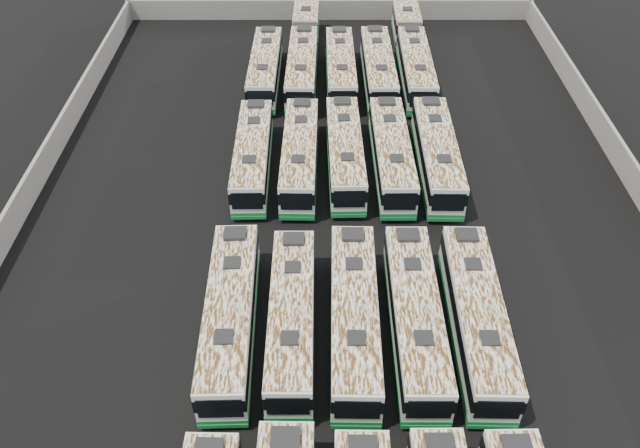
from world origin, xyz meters
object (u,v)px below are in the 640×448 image
(bus_midfront_right, at_px, (415,317))
(bus_midback_left, at_px, (300,155))
(bus_midfront_center, at_px, (354,317))
(bus_midback_right, at_px, (391,154))
(bus_midfront_far_right, at_px, (477,317))
(bus_midback_center, at_px, (345,153))
(bus_back_far_right, at_px, (412,52))
(bus_midfront_left, at_px, (292,318))
(bus_back_far_left, at_px, (265,68))
(bus_back_left, at_px, (304,52))
(bus_midback_far_left, at_px, (253,155))
(bus_back_center, at_px, (341,68))
(bus_midback_far_right, at_px, (437,154))
(bus_back_right, at_px, (378,69))
(bus_midfront_far_left, at_px, (231,316))

(bus_midfront_right, xyz_separation_m, bus_midback_left, (-6.95, 16.04, -0.05))
(bus_midfront_center, bearing_deg, bus_midback_right, 78.61)
(bus_midfront_far_right, relative_size, bus_midback_left, 1.03)
(bus_midback_center, relative_size, bus_back_far_right, 0.63)
(bus_midfront_left, height_order, bus_midfront_right, bus_midfront_right)
(bus_midfront_right, relative_size, bus_midback_left, 1.02)
(bus_back_far_left, bearing_deg, bus_back_left, 42.42)
(bus_midback_far_left, bearing_deg, bus_midfront_left, -78.45)
(bus_back_center, bearing_deg, bus_back_far_left, 179.14)
(bus_midfront_left, bearing_deg, bus_midback_right, 66.18)
(bus_midback_far_left, distance_m, bus_back_far_left, 13.92)
(bus_midfront_left, distance_m, bus_midback_far_right, 19.19)
(bus_midback_right, xyz_separation_m, bus_back_center, (-3.54, 13.82, -0.03))
(bus_back_left, bearing_deg, bus_back_far_left, -136.84)
(bus_midfront_right, distance_m, bus_back_right, 29.77)
(bus_midback_center, height_order, bus_midback_right, bus_midback_right)
(bus_back_center, bearing_deg, bus_back_left, 137.10)
(bus_midfront_center, distance_m, bus_back_right, 29.97)
(bus_back_far_left, relative_size, bus_back_left, 0.63)
(bus_midfront_far_left, relative_size, bus_back_far_right, 0.66)
(bus_midback_right, relative_size, bus_back_far_left, 1.02)
(bus_midback_center, bearing_deg, bus_midback_far_right, -3.47)
(bus_back_center, bearing_deg, bus_midfront_far_left, -103.77)
(bus_midfront_left, distance_m, bus_back_far_right, 34.75)
(bus_midfront_right, bearing_deg, bus_back_left, 102.11)
(bus_midfront_far_left, height_order, bus_midback_left, bus_midfront_far_left)
(bus_back_far_left, bearing_deg, bus_midback_far_left, -89.71)
(bus_midback_far_right, distance_m, bus_back_left, 20.07)
(bus_midfront_center, xyz_separation_m, bus_back_far_right, (7.03, 33.09, -0.03))
(bus_midfront_right, xyz_separation_m, bus_midfront_far_right, (3.51, -0.01, 0.00))
(bus_midback_center, xyz_separation_m, bus_back_far_left, (-7.01, 13.65, -0.01))
(bus_midfront_left, distance_m, bus_midback_far_left, 16.42)
(bus_midback_right, xyz_separation_m, bus_back_far_left, (-10.56, 13.87, -0.03))
(bus_midback_center, bearing_deg, bus_back_far_left, 116.03)
(bus_midback_far_right, relative_size, bus_back_right, 1.00)
(bus_midfront_far_left, distance_m, bus_midback_far_right, 21.25)
(bus_midfront_center, relative_size, bus_midfront_right, 1.01)
(bus_back_far_left, bearing_deg, bus_back_right, -0.56)
(bus_midback_right, relative_size, bus_back_center, 1.02)
(bus_midfront_right, distance_m, bus_back_center, 30.11)
(bus_midback_far_right, bearing_deg, bus_back_center, 117.71)
(bus_midfront_far_right, bearing_deg, bus_back_right, 98.07)
(bus_back_right, relative_size, bus_back_far_right, 0.65)
(bus_midback_far_left, bearing_deg, bus_back_left, 77.46)
(bus_midfront_right, xyz_separation_m, bus_midback_far_right, (3.52, 16.02, -0.01))
(bus_midfront_right, xyz_separation_m, bus_back_far_left, (-10.51, 29.95, -0.05))
(bus_midfront_far_left, distance_m, bus_midfront_right, 10.53)
(bus_midback_center, height_order, bus_back_far_right, bus_back_far_right)
(bus_back_left, bearing_deg, bus_midback_right, -66.34)
(bus_midfront_far_left, distance_m, bus_midback_right, 19.19)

